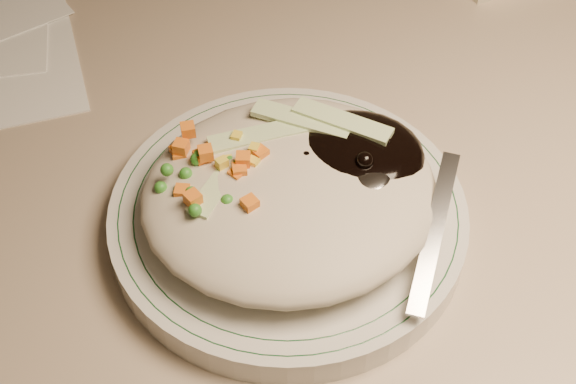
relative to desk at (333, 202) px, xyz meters
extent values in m
cube|color=tan|center=(0.00, 0.00, 0.18)|extent=(1.40, 0.70, 0.04)
cylinder|color=silver|center=(-0.10, -0.18, 0.21)|extent=(0.24, 0.24, 0.02)
torus|color=#144723|center=(-0.10, -0.18, 0.22)|extent=(0.23, 0.23, 0.00)
torus|color=#144723|center=(-0.10, -0.18, 0.22)|extent=(0.21, 0.21, 0.00)
ellipsoid|color=#BEB29A|center=(-0.10, -0.18, 0.24)|extent=(0.19, 0.18, 0.04)
ellipsoid|color=black|center=(-0.05, -0.17, 0.25)|extent=(0.10, 0.09, 0.03)
ellipsoid|color=orange|center=(-0.14, -0.16, 0.24)|extent=(0.08, 0.08, 0.02)
sphere|color=black|center=(-0.08, -0.17, 0.25)|extent=(0.01, 0.01, 0.01)
sphere|color=black|center=(-0.05, -0.16, 0.25)|extent=(0.01, 0.01, 0.01)
sphere|color=black|center=(-0.03, -0.17, 0.26)|extent=(0.01, 0.01, 0.01)
sphere|color=black|center=(-0.04, -0.16, 0.25)|extent=(0.01, 0.01, 0.01)
sphere|color=black|center=(-0.05, -0.18, 0.26)|extent=(0.01, 0.01, 0.01)
sphere|color=black|center=(-0.05, -0.17, 0.25)|extent=(0.01, 0.01, 0.01)
sphere|color=black|center=(-0.04, -0.16, 0.25)|extent=(0.01, 0.01, 0.01)
cube|color=orange|center=(-0.14, -0.15, 0.26)|extent=(0.01, 0.01, 0.01)
cube|color=orange|center=(-0.13, -0.18, 0.25)|extent=(0.01, 0.01, 0.01)
cube|color=orange|center=(-0.16, -0.14, 0.26)|extent=(0.01, 0.01, 0.01)
cube|color=orange|center=(-0.12, -0.17, 0.26)|extent=(0.01, 0.01, 0.01)
cube|color=orange|center=(-0.12, -0.17, 0.26)|extent=(0.01, 0.01, 0.01)
cube|color=orange|center=(-0.16, -0.14, 0.25)|extent=(0.01, 0.01, 0.01)
cube|color=orange|center=(-0.15, -0.15, 0.26)|extent=(0.01, 0.01, 0.01)
cube|color=orange|center=(-0.13, -0.17, 0.26)|extent=(0.01, 0.01, 0.01)
cube|color=orange|center=(-0.11, -0.16, 0.26)|extent=(0.01, 0.01, 0.01)
cube|color=orange|center=(-0.15, -0.13, 0.26)|extent=(0.01, 0.01, 0.01)
cube|color=orange|center=(-0.16, -0.19, 0.26)|extent=(0.01, 0.01, 0.01)
cube|color=orange|center=(-0.13, -0.20, 0.26)|extent=(0.01, 0.01, 0.01)
cube|color=orange|center=(-0.16, -0.17, 0.25)|extent=(0.01, 0.01, 0.01)
cube|color=orange|center=(-0.16, -0.14, 0.25)|extent=(0.01, 0.01, 0.01)
sphere|color=#388C28|center=(-0.13, -0.16, 0.25)|extent=(0.01, 0.01, 0.01)
sphere|color=#388C28|center=(-0.16, -0.20, 0.26)|extent=(0.01, 0.01, 0.01)
sphere|color=#388C28|center=(-0.16, -0.16, 0.26)|extent=(0.01, 0.01, 0.01)
sphere|color=#388C28|center=(-0.17, -0.16, 0.26)|extent=(0.01, 0.01, 0.01)
sphere|color=#388C28|center=(-0.13, -0.16, 0.25)|extent=(0.01, 0.01, 0.01)
sphere|color=#388C28|center=(-0.12, -0.19, 0.25)|extent=(0.01, 0.01, 0.01)
sphere|color=#388C28|center=(-0.14, -0.17, 0.25)|extent=(0.01, 0.01, 0.01)
sphere|color=#388C28|center=(-0.15, -0.18, 0.25)|extent=(0.01, 0.01, 0.01)
sphere|color=#388C28|center=(-0.17, -0.17, 0.25)|extent=(0.01, 0.01, 0.01)
sphere|color=#388C28|center=(-0.15, -0.15, 0.26)|extent=(0.01, 0.01, 0.01)
sphere|color=#388C28|center=(-0.15, -0.15, 0.26)|extent=(0.01, 0.01, 0.01)
sphere|color=#388C28|center=(-0.16, -0.18, 0.25)|extent=(0.01, 0.01, 0.01)
sphere|color=#388C28|center=(-0.14, -0.19, 0.26)|extent=(0.01, 0.01, 0.01)
sphere|color=#388C28|center=(-0.11, -0.14, 0.25)|extent=(0.01, 0.01, 0.01)
cube|color=yellow|center=(-0.13, -0.16, 0.25)|extent=(0.01, 0.01, 0.01)
cube|color=yellow|center=(-0.12, -0.17, 0.26)|extent=(0.01, 0.01, 0.01)
cube|color=yellow|center=(-0.14, -0.15, 0.25)|extent=(0.01, 0.01, 0.01)
cube|color=yellow|center=(-0.13, -0.16, 0.26)|extent=(0.01, 0.01, 0.01)
cube|color=yellow|center=(-0.14, -0.17, 0.25)|extent=(0.01, 0.01, 0.01)
cube|color=yellow|center=(-0.11, -0.16, 0.26)|extent=(0.01, 0.01, 0.01)
cube|color=yellow|center=(-0.12, -0.14, 0.26)|extent=(0.01, 0.01, 0.01)
cube|color=yellow|center=(-0.13, -0.17, 0.25)|extent=(0.01, 0.01, 0.01)
cube|color=#B2D18C|center=(-0.11, -0.14, 0.26)|extent=(0.07, 0.02, 0.00)
cube|color=#B2D18C|center=(-0.08, -0.14, 0.26)|extent=(0.06, 0.05, 0.00)
cube|color=#B2D18C|center=(-0.14, -0.17, 0.26)|extent=(0.06, 0.06, 0.00)
cube|color=#B2D18C|center=(-0.05, -0.15, 0.26)|extent=(0.06, 0.06, 0.00)
ellipsoid|color=silver|center=(-0.05, -0.19, 0.25)|extent=(0.05, 0.06, 0.01)
cube|color=silver|center=(-0.02, -0.24, 0.24)|extent=(0.07, 0.10, 0.03)
camera|label=1|loc=(-0.18, -0.51, 0.63)|focal=50.00mm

